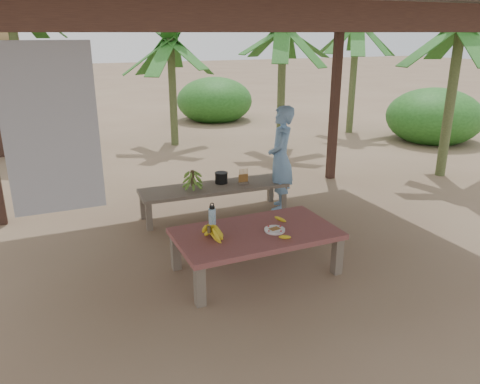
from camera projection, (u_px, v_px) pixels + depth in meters
name	position (u px, v px, depth m)	size (l,w,h in m)	color
ground	(245.00, 254.00, 5.81)	(80.00, 80.00, 0.00)	brown
pavilion	(246.00, 15.00, 4.89)	(6.60, 5.60, 2.95)	black
work_table	(256.00, 236.00, 5.26)	(1.80, 1.01, 0.50)	brown
bench	(214.00, 190.00, 6.95)	(2.22, 0.69, 0.45)	brown
ripe_banana_bunch	(209.00, 233.00, 4.98)	(0.29, 0.25, 0.18)	yellow
plate	(275.00, 230.00, 5.22)	(0.23, 0.23, 0.04)	white
loose_banana_front	(285.00, 237.00, 5.03)	(0.04, 0.14, 0.04)	yellow
loose_banana_side	(280.00, 219.00, 5.51)	(0.04, 0.16, 0.04)	yellow
water_flask	(212.00, 218.00, 5.27)	(0.08, 0.08, 0.31)	#3D8DBF
green_banana_stalk	(193.00, 179.00, 6.77)	(0.26, 0.26, 0.29)	#598C2D
cooking_pot	(221.00, 178.00, 7.04)	(0.19, 0.19, 0.16)	black
skewer_rack	(243.00, 176.00, 7.00)	(0.18, 0.08, 0.24)	#A57F47
woman	(281.00, 159.00, 7.07)	(0.58, 0.38, 1.60)	#73A3DA
banana_plant_ne	(283.00, 39.00, 10.28)	(1.80, 1.80, 2.95)	#596638
banana_plant_n	(171.00, 51.00, 10.76)	(1.80, 1.80, 2.68)	#596638
banana_plant_nw	(9.00, 10.00, 9.50)	(1.80, 1.80, 3.53)	#596638
banana_plant_e	(459.00, 38.00, 8.22)	(1.80, 1.80, 2.99)	#596638
banana_plant_far	(356.00, 34.00, 12.06)	(1.80, 1.80, 3.07)	#596638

